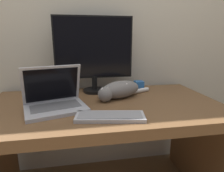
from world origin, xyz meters
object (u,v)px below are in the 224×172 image
object	(u,v)px
laptop	(55,101)
cat	(119,90)
external_keyboard	(110,116)
monitor	(94,52)

from	to	relation	value
laptop	cat	bearing A→B (deg)	2.02
laptop	cat	distance (m)	0.43
external_keyboard	cat	size ratio (longest dim) A/B	0.89
external_keyboard	monitor	bearing A→B (deg)	103.40
monitor	laptop	bearing A→B (deg)	-128.05
cat	external_keyboard	bearing A→B (deg)	-131.96
monitor	external_keyboard	xyz separation A→B (m)	(0.04, -0.52, -0.29)
monitor	laptop	xyz separation A→B (m)	(-0.26, -0.33, -0.26)
monitor	cat	world-z (taller)	monitor
monitor	laptop	size ratio (longest dim) A/B	1.47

